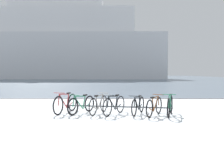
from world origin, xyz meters
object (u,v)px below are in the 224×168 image
(bicycle_1, at_px, (81,105))
(ferry_ship, at_px, (60,45))
(bicycle_2, at_px, (98,105))
(bicycle_6, at_px, (169,106))
(bicycle_4, at_px, (137,105))
(bicycle_0, at_px, (65,103))
(bicycle_5, at_px, (154,106))
(bicycle_3, at_px, (113,105))

(bicycle_1, relative_size, ferry_ship, 0.03)
(bicycle_2, height_order, bicycle_6, bicycle_6)
(bicycle_1, distance_m, bicycle_4, 2.17)
(bicycle_0, distance_m, bicycle_4, 2.82)
(bicycle_5, bearing_deg, bicycle_1, 170.32)
(bicycle_0, relative_size, bicycle_5, 1.19)
(bicycle_2, height_order, bicycle_3, bicycle_3)
(bicycle_2, bearing_deg, bicycle_0, 170.73)
(bicycle_0, distance_m, bicycle_3, 1.94)
(ferry_ship, bearing_deg, bicycle_2, -76.83)
(ferry_ship, bearing_deg, bicycle_1, -77.50)
(bicycle_5, bearing_deg, bicycle_2, 169.60)
(bicycle_1, bearing_deg, ferry_ship, 102.50)
(bicycle_5, bearing_deg, bicycle_0, 170.04)
(bicycle_1, relative_size, bicycle_3, 1.01)
(bicycle_2, distance_m, bicycle_5, 2.10)
(bicycle_2, distance_m, bicycle_6, 2.66)
(bicycle_1, bearing_deg, bicycle_0, 168.83)
(bicycle_0, relative_size, bicycle_6, 1.06)
(bicycle_1, bearing_deg, bicycle_6, -8.65)
(bicycle_2, bearing_deg, bicycle_4, -3.42)
(bicycle_2, bearing_deg, bicycle_1, 172.55)
(bicycle_3, bearing_deg, bicycle_5, -8.62)
(bicycle_3, bearing_deg, bicycle_6, -7.24)
(bicycle_4, height_order, bicycle_5, bicycle_5)
(bicycle_3, bearing_deg, bicycle_0, 169.00)
(bicycle_0, distance_m, bicycle_6, 3.99)
(bicycle_0, bearing_deg, bicycle_5, -9.96)
(bicycle_2, relative_size, ferry_ship, 0.03)
(bicycle_0, bearing_deg, bicycle_1, -11.17)
(bicycle_1, bearing_deg, bicycle_3, -10.91)
(bicycle_6, bearing_deg, bicycle_4, 164.01)
(bicycle_2, distance_m, bicycle_3, 0.61)
(bicycle_2, xyz_separation_m, ferry_ship, (-12.29, 52.53, 8.04))
(ferry_ship, bearing_deg, bicycle_3, -76.25)
(ferry_ship, bearing_deg, bicycle_5, -74.81)
(bicycle_2, xyz_separation_m, bicycle_6, (2.63, -0.41, 0.02))
(bicycle_3, relative_size, bicycle_4, 0.97)
(bicycle_4, relative_size, bicycle_6, 0.96)
(bicycle_2, bearing_deg, bicycle_3, -14.73)
(bicycle_2, relative_size, bicycle_3, 1.03)
(bicycle_3, relative_size, ferry_ship, 0.03)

